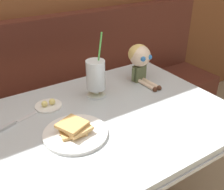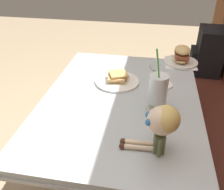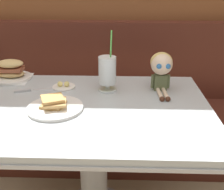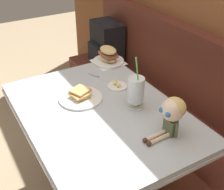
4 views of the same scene
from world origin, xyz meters
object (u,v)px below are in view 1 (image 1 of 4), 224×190
object	(u,v)px
butter_saucer	(48,105)
butter_knife	(13,123)
milkshake_glass	(96,77)
toast_plate	(75,132)
seated_doll	(140,58)

from	to	relation	value
butter_saucer	butter_knife	bearing A→B (deg)	-164.42
milkshake_glass	toast_plate	bearing A→B (deg)	-134.95
toast_plate	milkshake_glass	world-z (taller)	milkshake_glass
milkshake_glass	butter_knife	distance (m)	0.42
butter_saucer	seated_doll	distance (m)	0.52
butter_knife	seated_doll	bearing A→B (deg)	3.41
toast_plate	seated_doll	xyz separation A→B (m)	(0.50, 0.24, 0.11)
butter_knife	seated_doll	xyz separation A→B (m)	(0.68, 0.04, 0.12)
milkshake_glass	butter_saucer	xyz separation A→B (m)	(-0.23, 0.02, -0.09)
milkshake_glass	butter_saucer	size ratio (longest dim) A/B	2.63
toast_plate	butter_knife	size ratio (longest dim) A/B	1.10
milkshake_glass	butter_knife	xyz separation A→B (m)	(-0.41, -0.02, -0.10)
butter_saucer	seated_doll	bearing A→B (deg)	-0.81
seated_doll	butter_knife	bearing A→B (deg)	-176.59
butter_knife	seated_doll	size ratio (longest dim) A/B	1.03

